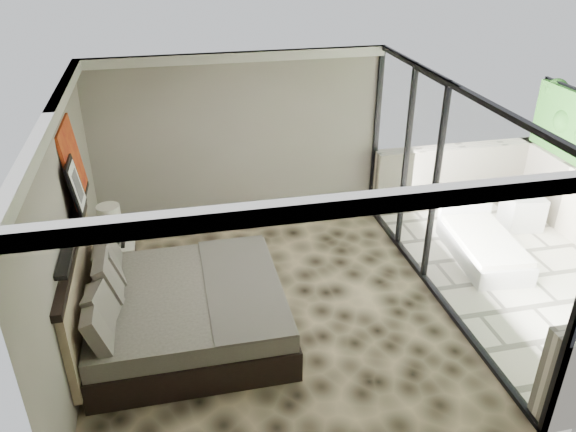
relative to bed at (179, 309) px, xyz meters
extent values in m
plane|color=black|center=(1.15, 0.21, -0.38)|extent=(5.00, 5.00, 0.00)
cube|color=silver|center=(1.15, 0.21, 2.41)|extent=(4.50, 5.00, 0.02)
cube|color=gray|center=(1.15, 2.70, 1.02)|extent=(4.50, 0.02, 2.80)
cube|color=gray|center=(-1.09, 0.21, 1.02)|extent=(0.02, 5.00, 2.80)
cube|color=white|center=(3.40, 0.21, 1.02)|extent=(0.08, 5.00, 2.80)
cube|color=beige|center=(4.90, 0.21, -0.44)|extent=(3.00, 5.00, 0.12)
cube|color=black|center=(-1.03, 0.31, 1.12)|extent=(0.12, 2.20, 0.05)
cube|color=black|center=(0.12, 0.00, -0.18)|extent=(2.28, 2.17, 0.39)
cube|color=#545146|center=(0.12, 0.00, 0.13)|extent=(2.22, 2.11, 0.24)
cube|color=#46433C|center=(0.77, 0.00, 0.26)|extent=(0.87, 2.15, 0.03)
cube|color=#94795E|center=(-1.05, 0.00, 0.38)|extent=(0.08, 2.27, 1.08)
cube|color=black|center=(-0.80, 1.54, -0.10)|extent=(0.72, 0.72, 0.56)
cone|color=black|center=(-0.81, 1.54, 0.22)|extent=(0.18, 0.18, 0.16)
cone|color=black|center=(-0.81, 1.54, 0.38)|extent=(0.18, 0.18, 0.16)
cylinder|color=white|center=(-0.81, 1.54, 0.60)|extent=(0.31, 0.31, 0.21)
cube|color=#B32B0F|center=(-1.05, 0.99, 1.60)|extent=(0.13, 0.90, 0.90)
cube|color=black|center=(-0.99, 0.60, 1.45)|extent=(0.11, 0.50, 0.60)
cube|color=silver|center=(5.60, 1.58, -0.10)|extent=(0.63, 0.63, 0.56)
cube|color=silver|center=(4.48, 0.81, -0.23)|extent=(0.99, 1.73, 0.29)
cube|color=white|center=(4.48, 0.81, -0.05)|extent=(0.94, 1.62, 0.08)
cube|color=silver|center=(4.56, 1.58, 0.09)|extent=(0.84, 0.21, 0.36)
camera|label=1|loc=(0.11, -5.53, 4.10)|focal=35.00mm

